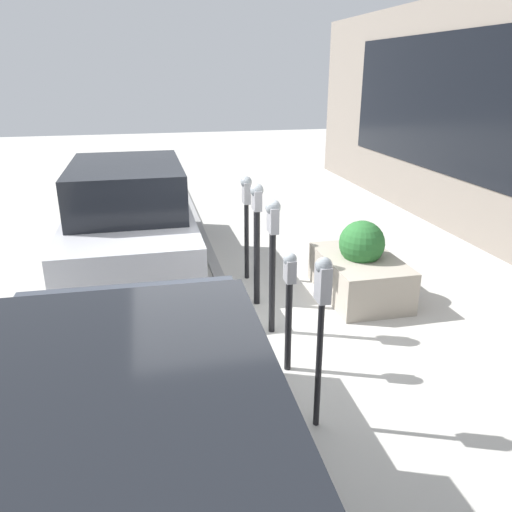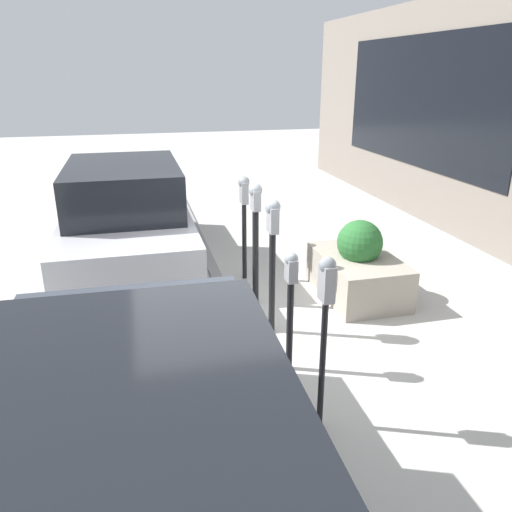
{
  "view_description": "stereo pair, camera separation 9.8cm",
  "coord_description": "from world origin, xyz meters",
  "px_view_note": "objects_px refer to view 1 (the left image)",
  "views": [
    {
      "loc": [
        -4.89,
        1.03,
        2.81
      ],
      "look_at": [
        0.0,
        -0.08,
        0.94
      ],
      "focal_mm": 35.0,
      "sensor_mm": 36.0,
      "label": 1
    },
    {
      "loc": [
        -4.87,
        1.13,
        2.81
      ],
      "look_at": [
        0.0,
        -0.08,
        0.94
      ],
      "focal_mm": 35.0,
      "sensor_mm": 36.0,
      "label": 2
    }
  ],
  "objects_px": {
    "parking_meter_nearest": "(322,307)",
    "parking_meter_second": "(289,294)",
    "parking_meter_fourth": "(257,226)",
    "parking_meter_farthest": "(246,207)",
    "parked_car_front": "(117,482)",
    "parking_meter_middle": "(273,242)",
    "parked_car_middle": "(130,214)",
    "planter_box": "(360,269)"
  },
  "relations": [
    {
      "from": "parked_car_front",
      "to": "parked_car_middle",
      "type": "relative_size",
      "value": 0.98
    },
    {
      "from": "planter_box",
      "to": "parked_car_middle",
      "type": "bearing_deg",
      "value": 59.29
    },
    {
      "from": "parked_car_middle",
      "to": "parking_meter_second",
      "type": "bearing_deg",
      "value": -154.93
    },
    {
      "from": "parking_meter_farthest",
      "to": "planter_box",
      "type": "relative_size",
      "value": 1.04
    },
    {
      "from": "planter_box",
      "to": "parked_car_front",
      "type": "xyz_separation_m",
      "value": [
        -3.46,
        2.92,
        0.42
      ]
    },
    {
      "from": "parking_meter_nearest",
      "to": "parking_meter_farthest",
      "type": "xyz_separation_m",
      "value": [
        3.24,
        -0.08,
        -0.04
      ]
    },
    {
      "from": "parking_meter_nearest",
      "to": "parking_meter_second",
      "type": "bearing_deg",
      "value": 0.12
    },
    {
      "from": "parking_meter_nearest",
      "to": "parked_car_middle",
      "type": "bearing_deg",
      "value": 20.36
    },
    {
      "from": "parking_meter_nearest",
      "to": "parking_meter_second",
      "type": "xyz_separation_m",
      "value": [
        0.86,
        0.0,
        -0.28
      ]
    },
    {
      "from": "parking_meter_fourth",
      "to": "parking_meter_farthest",
      "type": "bearing_deg",
      "value": -3.27
    },
    {
      "from": "parking_meter_second",
      "to": "parked_car_middle",
      "type": "xyz_separation_m",
      "value": [
        3.19,
        1.5,
        0.01
      ]
    },
    {
      "from": "parking_meter_second",
      "to": "parked_car_front",
      "type": "height_order",
      "value": "parked_car_front"
    },
    {
      "from": "parking_meter_farthest",
      "to": "parked_car_front",
      "type": "height_order",
      "value": "parking_meter_farthest"
    },
    {
      "from": "parking_meter_middle",
      "to": "parked_car_middle",
      "type": "xyz_separation_m",
      "value": [
        2.41,
        1.54,
        -0.24
      ]
    },
    {
      "from": "parked_car_front",
      "to": "parked_car_middle",
      "type": "distance_m",
      "value": 5.18
    },
    {
      "from": "parking_meter_middle",
      "to": "planter_box",
      "type": "distance_m",
      "value": 1.68
    },
    {
      "from": "parking_meter_nearest",
      "to": "parking_meter_middle",
      "type": "height_order",
      "value": "parking_meter_middle"
    },
    {
      "from": "parking_meter_fourth",
      "to": "parked_car_front",
      "type": "height_order",
      "value": "parking_meter_fourth"
    },
    {
      "from": "parking_meter_fourth",
      "to": "parking_meter_farthest",
      "type": "height_order",
      "value": "parking_meter_fourth"
    },
    {
      "from": "parking_meter_second",
      "to": "parking_meter_farthest",
      "type": "height_order",
      "value": "parking_meter_farthest"
    },
    {
      "from": "parking_meter_nearest",
      "to": "parked_car_middle",
      "type": "xyz_separation_m",
      "value": [
        4.05,
        1.5,
        -0.27
      ]
    },
    {
      "from": "parking_meter_nearest",
      "to": "parking_meter_fourth",
      "type": "bearing_deg",
      "value": -0.84
    },
    {
      "from": "planter_box",
      "to": "parking_meter_nearest",
      "type": "bearing_deg",
      "value": 148.91
    },
    {
      "from": "parking_meter_farthest",
      "to": "parked_car_middle",
      "type": "relative_size",
      "value": 0.34
    },
    {
      "from": "parking_meter_middle",
      "to": "parked_car_middle",
      "type": "distance_m",
      "value": 2.87
    },
    {
      "from": "parking_meter_nearest",
      "to": "parking_meter_middle",
      "type": "relative_size",
      "value": 0.97
    },
    {
      "from": "parking_meter_farthest",
      "to": "parked_car_front",
      "type": "distance_m",
      "value": 4.67
    },
    {
      "from": "parking_meter_farthest",
      "to": "parked_car_middle",
      "type": "distance_m",
      "value": 1.79
    },
    {
      "from": "parked_car_front",
      "to": "parking_meter_nearest",
      "type": "bearing_deg",
      "value": -51.97
    },
    {
      "from": "parking_meter_farthest",
      "to": "planter_box",
      "type": "height_order",
      "value": "parking_meter_farthest"
    },
    {
      "from": "parking_meter_second",
      "to": "parked_car_front",
      "type": "relative_size",
      "value": 0.29
    },
    {
      "from": "parking_meter_nearest",
      "to": "parking_meter_second",
      "type": "height_order",
      "value": "parking_meter_nearest"
    },
    {
      "from": "parking_meter_middle",
      "to": "parked_car_front",
      "type": "distance_m",
      "value": 3.2
    },
    {
      "from": "parking_meter_farthest",
      "to": "planter_box",
      "type": "bearing_deg",
      "value": -124.96
    },
    {
      "from": "planter_box",
      "to": "parked_car_middle",
      "type": "xyz_separation_m",
      "value": [
        1.72,
        2.9,
        0.46
      ]
    },
    {
      "from": "parking_meter_second",
      "to": "parked_car_middle",
      "type": "relative_size",
      "value": 0.29
    },
    {
      "from": "parking_meter_second",
      "to": "parking_meter_middle",
      "type": "distance_m",
      "value": 0.83
    },
    {
      "from": "parking_meter_nearest",
      "to": "parking_meter_middle",
      "type": "xyz_separation_m",
      "value": [
        1.64,
        -0.04,
        -0.03
      ]
    },
    {
      "from": "parking_meter_middle",
      "to": "parked_car_middle",
      "type": "bearing_deg",
      "value": 32.62
    },
    {
      "from": "parking_meter_fourth",
      "to": "planter_box",
      "type": "distance_m",
      "value": 1.52
    },
    {
      "from": "parking_meter_second",
      "to": "parked_car_front",
      "type": "bearing_deg",
      "value": 142.64
    },
    {
      "from": "parking_meter_fourth",
      "to": "planter_box",
      "type": "height_order",
      "value": "parking_meter_fourth"
    }
  ]
}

